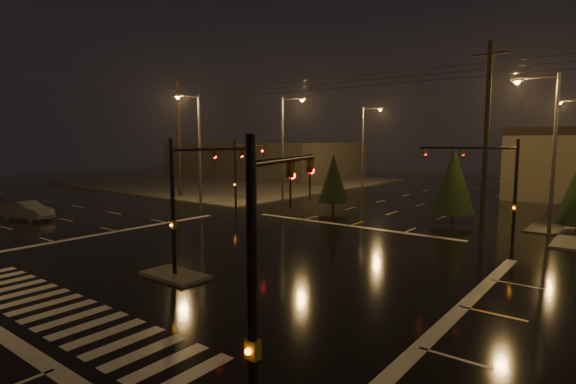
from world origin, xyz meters
name	(u,v)px	position (x,y,z in m)	size (l,w,h in m)	color
ground	(239,258)	(0.00, 0.00, 0.00)	(140.00, 140.00, 0.00)	black
sidewalk_nw	(234,182)	(-30.00, 30.00, 0.06)	(36.00, 36.00, 0.12)	#413E3A
median_island	(175,275)	(0.00, -4.00, 0.07)	(3.00, 1.60, 0.15)	#413E3A
crosswalk	(58,311)	(0.00, -9.00, 0.01)	(15.00, 2.60, 0.01)	beige
stop_bar_far	(349,226)	(0.00, 11.00, 0.01)	(16.00, 0.50, 0.01)	beige
commercial_block	(262,159)	(-35.00, 42.00, 2.80)	(30.00, 18.00, 5.60)	#423C3A
signal_mast_median	(190,189)	(0.00, -3.07, 3.75)	(0.25, 4.59, 6.00)	black
signal_mast_ne	(494,180)	(9.50, 10.14, 3.79)	(4.84, 1.86, 6.00)	black
signal_mast_nw	(241,167)	(-9.50, 10.14, 3.79)	(4.84, 1.86, 6.00)	black
signal_mast_se	(268,258)	(10.23, -9.75, 3.71)	(1.55, 3.87, 6.00)	black
streetlight_1	(285,142)	(-11.18, 18.00, 5.80)	(2.77, 0.32, 10.00)	#38383A
streetlight_2	(365,142)	(-11.18, 34.00, 5.80)	(2.77, 0.32, 10.00)	#38383A
streetlight_3	(549,142)	(11.18, 16.00, 5.80)	(2.77, 0.32, 10.00)	#38383A
streetlight_5	(197,142)	(-16.00, 11.18, 5.80)	(0.32, 2.77, 10.00)	#38383A
utility_pole_0	(179,139)	(-22.00, 14.00, 6.13)	(2.20, 0.32, 12.00)	black
utility_pole_1	(486,137)	(8.00, 14.00, 6.13)	(2.20, 0.32, 12.00)	black
conifer_3	(333,178)	(-4.68, 16.35, 2.73)	(2.60, 2.60, 4.76)	black
conifer_4	(453,180)	(5.20, 16.85, 3.07)	(3.03, 3.03, 5.44)	black
car_crossing	(27,210)	(-20.43, -1.64, 0.70)	(1.48, 4.24, 1.40)	#525559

